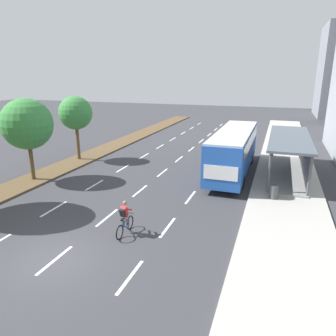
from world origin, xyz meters
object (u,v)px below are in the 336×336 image
object	(u,v)px
bus_shelter	(292,152)
trash_bin	(274,192)
cyclist	(125,219)
bus	(234,147)
median_tree_second	(27,124)
median_tree_third	(76,113)

from	to	relation	value
bus_shelter	trash_bin	distance (m)	5.99
bus_shelter	cyclist	distance (m)	14.86
bus_shelter	trash_bin	xyz separation A→B (m)	(-1.08, -5.75, -1.29)
bus	trash_bin	distance (m)	6.08
bus_shelter	cyclist	bearing A→B (deg)	-121.57
median_tree_second	median_tree_third	distance (m)	6.01
bus_shelter	trash_bin	bearing A→B (deg)	-100.62
median_tree_second	bus	bearing A→B (deg)	26.36
bus_shelter	median_tree_third	bearing A→B (deg)	-175.27
bus_shelter	trash_bin	world-z (taller)	bus_shelter
cyclist	bus	bearing A→B (deg)	73.61
median_tree_third	trash_bin	bearing A→B (deg)	-14.15
cyclist	median_tree_third	xyz separation A→B (m)	(-10.23, 11.14, 3.45)
bus	median_tree_second	distance (m)	15.22
cyclist	trash_bin	size ratio (longest dim) A/B	2.14
bus_shelter	median_tree_third	world-z (taller)	median_tree_third
median_tree_third	median_tree_second	bearing A→B (deg)	-88.10
trash_bin	bus_shelter	bearing A→B (deg)	79.38
bus	median_tree_third	size ratio (longest dim) A/B	2.02
cyclist	median_tree_second	xyz separation A→B (m)	(-10.03, 5.13, 3.36)
cyclist	trash_bin	world-z (taller)	cyclist
cyclist	median_tree_second	world-z (taller)	median_tree_second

